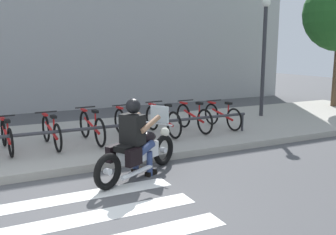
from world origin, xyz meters
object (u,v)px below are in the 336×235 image
(bicycle_4, at_px, (129,124))
(bicycle_6, at_px, (194,118))
(rider, at_px, (135,133))
(bicycle_5, at_px, (163,120))
(motorcycle, at_px, (139,152))
(bike_rack, at_px, (118,127))
(bicycle_2, at_px, (51,132))
(bicycle_1, at_px, (7,136))
(bicycle_3, at_px, (92,127))
(street_lamp, at_px, (264,46))
(bicycle_7, at_px, (222,116))

(bicycle_4, xyz_separation_m, bicycle_6, (1.79, -0.00, 0.00))
(rider, bearing_deg, bicycle_5, 54.49)
(bicycle_4, bearing_deg, bicycle_6, -0.02)
(motorcycle, xyz_separation_m, bike_rack, (0.19, 1.65, 0.13))
(bicycle_4, distance_m, bicycle_6, 1.79)
(motorcycle, bearing_deg, bicycle_4, 73.95)
(bicycle_2, height_order, bike_rack, bicycle_2)
(bicycle_5, relative_size, bicycle_6, 1.08)
(bicycle_1, bearing_deg, bike_rack, -13.94)
(bike_rack, bearing_deg, bicycle_6, 13.92)
(bicycle_5, xyz_separation_m, bicycle_6, (0.89, -0.00, -0.01))
(bicycle_3, height_order, bike_rack, bicycle_3)
(bicycle_1, bearing_deg, bicycle_3, -0.03)
(motorcycle, height_order, bicycle_3, motorcycle)
(rider, height_order, street_lamp, street_lamp)
(bicycle_5, distance_m, street_lamp, 4.47)
(motorcycle, bearing_deg, bicycle_6, 42.32)
(rider, height_order, bicycle_7, rider)
(bicycle_5, bearing_deg, bike_rack, -157.55)
(bicycle_4, height_order, street_lamp, street_lamp)
(rider, relative_size, bike_rack, 0.21)
(bicycle_4, height_order, bicycle_6, bicycle_6)
(bicycle_1, bearing_deg, bicycle_5, -0.02)
(motorcycle, distance_m, bicycle_6, 3.28)
(bicycle_2, height_order, bicycle_5, bicycle_5)
(bicycle_3, distance_m, bicycle_4, 0.89)
(rider, xyz_separation_m, bike_rack, (0.26, 1.69, -0.23))
(rider, distance_m, bicycle_5, 2.77)
(bicycle_4, relative_size, street_lamp, 0.45)
(rider, xyz_separation_m, bicycle_7, (3.39, 2.24, -0.33))
(rider, height_order, bicycle_1, rider)
(motorcycle, relative_size, bicycle_5, 1.12)
(bicycle_7, bearing_deg, bicycle_6, -179.94)
(bicycle_4, xyz_separation_m, street_lamp, (4.86, 0.98, 1.83))
(rider, relative_size, street_lamp, 0.38)
(rider, height_order, bicycle_4, rider)
(bicycle_3, distance_m, bicycle_7, 3.58)
(bicycle_7, bearing_deg, bicycle_3, -179.99)
(bicycle_4, bearing_deg, bicycle_1, 179.98)
(bicycle_3, relative_size, bicycle_7, 1.08)
(bicycle_2, bearing_deg, bicycle_3, -0.06)
(bicycle_5, relative_size, street_lamp, 0.46)
(rider, xyz_separation_m, bicycle_4, (0.71, 2.24, -0.31))
(bicycle_6, height_order, street_lamp, street_lamp)
(motorcycle, relative_size, street_lamp, 0.52)
(bicycle_3, bearing_deg, motorcycle, -83.30)
(bicycle_5, distance_m, bike_rack, 1.45)
(bicycle_7, bearing_deg, bicycle_4, -179.99)
(rider, relative_size, bicycle_5, 0.81)
(bicycle_2, distance_m, bicycle_4, 1.79)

